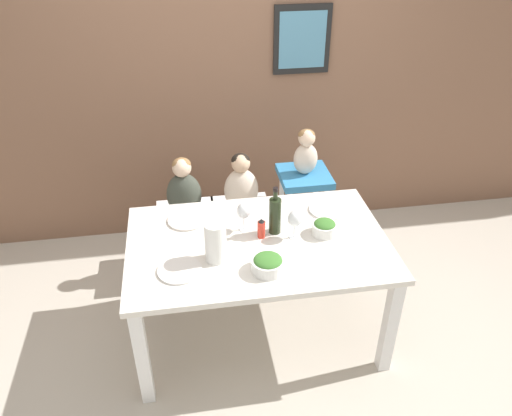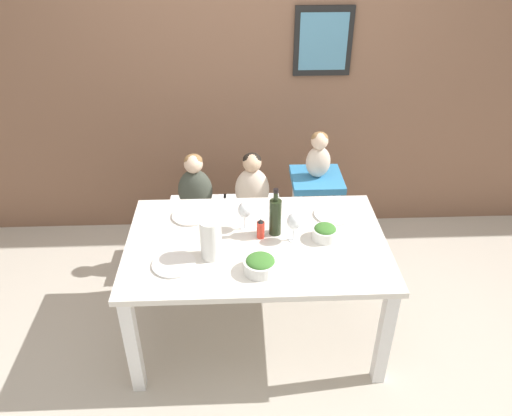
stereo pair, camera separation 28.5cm
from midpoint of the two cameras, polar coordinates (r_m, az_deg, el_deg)
name	(u,v)px [view 1 (the left image)]	position (r m, az deg, el deg)	size (l,w,h in m)	color
ground_plane	(258,329)	(3.37, -2.29, -13.77)	(14.00, 14.00, 0.00)	#BCB2A3
wall_back	(230,67)	(3.77, -5.29, 15.74)	(10.00, 0.09, 2.70)	brown
dining_table	(258,253)	(2.95, -2.55, -5.32)	(1.51, 0.95, 0.72)	silver
chair_far_left	(187,222)	(3.67, -10.15, -1.70)	(0.42, 0.43, 0.47)	silver
chair_far_center	(241,217)	(3.67, -3.94, -1.16)	(0.42, 0.43, 0.47)	silver
chair_right_highchair	(304,192)	(3.63, 3.23, 1.81)	(0.36, 0.37, 0.73)	silver
person_child_left	(184,189)	(3.52, -10.58, 2.09)	(0.24, 0.17, 0.44)	#3D4238
person_child_center	(240,184)	(3.52, -4.11, 2.65)	(0.24, 0.17, 0.44)	beige
person_baby_right	(306,151)	(3.48, 3.39, 6.46)	(0.17, 0.12, 0.33)	beige
wine_bottle	(275,215)	(2.89, -0.63, -0.86)	(0.07, 0.07, 0.30)	#232D19
paper_towel_roll	(216,242)	(2.70, -7.66, -3.98)	(0.12, 0.12, 0.24)	white
wine_glass_near	(295,220)	(2.84, 1.63, -1.42)	(0.08, 0.08, 0.18)	white
wine_glass_far	(244,211)	(2.92, -4.21, -0.47)	(0.08, 0.08, 0.18)	white
salad_bowl_large	(268,264)	(2.65, -1.71, -6.48)	(0.18, 0.18, 0.09)	white
salad_bowl_small	(324,227)	(2.93, 5.10, -2.30)	(0.15, 0.15, 0.09)	white
dinner_plate_front_left	(180,270)	(2.73, -11.71, -7.08)	(0.24, 0.24, 0.01)	silver
dinner_plate_back_left	(187,220)	(3.11, -10.51, -1.43)	(0.24, 0.24, 0.01)	silver
dinner_plate_back_right	(328,210)	(3.16, 5.68, -0.28)	(0.24, 0.24, 0.01)	silver
condiment_bottle_hot_sauce	(261,228)	(2.88, -2.21, -2.45)	(0.05, 0.05, 0.13)	red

